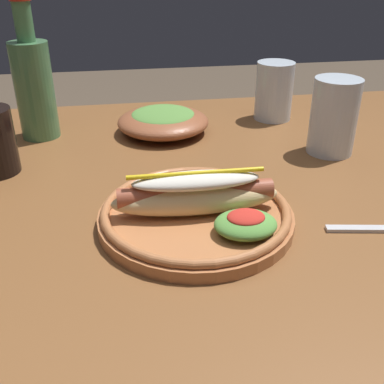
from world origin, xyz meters
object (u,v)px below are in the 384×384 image
object	(u,v)px
water_cup	(334,117)
glass_bottle	(34,85)
extra_cup	(274,91)
side_bowl	(163,121)
fork	(382,229)
hot_dog_plate	(198,209)

from	to	relation	value
water_cup	glass_bottle	world-z (taller)	glass_bottle
extra_cup	glass_bottle	bearing A→B (deg)	-176.69
extra_cup	side_bowl	distance (m)	0.24
fork	extra_cup	xyz separation A→B (m)	(0.00, 0.44, 0.06)
water_cup	side_bowl	size ratio (longest dim) A/B	0.74
hot_dog_plate	fork	distance (m)	0.24
extra_cup	glass_bottle	distance (m)	0.47
hot_dog_plate	glass_bottle	distance (m)	0.44
side_bowl	glass_bottle	bearing A→B (deg)	175.15
water_cup	side_bowl	world-z (taller)	water_cup
hot_dog_plate	water_cup	bearing A→B (deg)	36.29
water_cup	extra_cup	size ratio (longest dim) A/B	1.11
hot_dog_plate	water_cup	size ratio (longest dim) A/B	1.95
glass_bottle	side_bowl	distance (m)	0.24
hot_dog_plate	side_bowl	bearing A→B (deg)	91.24
fork	water_cup	distance (m)	0.26
water_cup	hot_dog_plate	bearing A→B (deg)	-143.71
water_cup	side_bowl	xyz separation A→B (m)	(-0.28, 0.14, -0.04)
glass_bottle	hot_dog_plate	bearing A→B (deg)	-56.54
fork	water_cup	world-z (taller)	water_cup
hot_dog_plate	extra_cup	distance (m)	0.45
fork	extra_cup	bearing A→B (deg)	100.10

